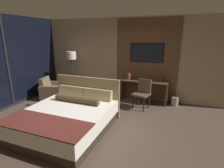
% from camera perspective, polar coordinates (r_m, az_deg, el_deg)
% --- Properties ---
extents(ground_plane, '(16.00, 16.00, 0.00)m').
position_cam_1_polar(ground_plane, '(4.43, -7.21, -14.25)').
color(ground_plane, '#4C3D33').
extents(wall_back_tv_panel, '(7.20, 0.09, 2.80)m').
position_cam_1_polar(wall_back_tv_panel, '(6.26, 4.52, 8.29)').
color(wall_back_tv_panel, tan).
rests_on(wall_back_tv_panel, ground_plane).
extents(wall_left_window, '(0.06, 6.00, 2.80)m').
position_cam_1_polar(wall_left_window, '(6.21, -31.08, 5.33)').
color(wall_left_window, black).
rests_on(wall_left_window, ground_plane).
extents(bed, '(1.92, 2.17, 1.08)m').
position_cam_1_polar(bed, '(4.37, -14.23, -10.50)').
color(bed, '#33281E').
rests_on(bed, ground_plane).
extents(desk, '(1.59, 0.48, 0.74)m').
position_cam_1_polar(desk, '(6.03, 10.30, -1.02)').
color(desk, brown).
rests_on(desk, ground_plane).
extents(tv, '(1.10, 0.04, 0.62)m').
position_cam_1_polar(tv, '(6.00, 11.21, 10.01)').
color(tv, black).
extents(desk_chair, '(0.56, 0.56, 0.90)m').
position_cam_1_polar(desk_chair, '(5.47, 10.03, -2.28)').
color(desk_chair, '#4C3D2D').
rests_on(desk_chair, ground_plane).
extents(armchair_by_window, '(0.98, 1.01, 0.76)m').
position_cam_1_polar(armchair_by_window, '(6.62, -18.56, -2.24)').
color(armchair_by_window, brown).
rests_on(armchair_by_window, ground_plane).
extents(floor_lamp, '(0.34, 0.34, 1.62)m').
position_cam_1_polar(floor_lamp, '(6.73, -13.08, 8.04)').
color(floor_lamp, '#282623').
rests_on(floor_lamp, ground_plane).
extents(vase_tall, '(0.11, 0.11, 0.39)m').
position_cam_1_polar(vase_tall, '(5.87, 15.83, 2.64)').
color(vase_tall, '#333338').
rests_on(vase_tall, desk).
extents(vase_short, '(0.10, 0.10, 0.22)m').
position_cam_1_polar(vase_short, '(5.95, 5.58, 2.49)').
color(vase_short, '#B2563D').
rests_on(vase_short, desk).
extents(book, '(0.26, 0.22, 0.03)m').
position_cam_1_polar(book, '(5.96, 10.43, 1.38)').
color(book, '#332D28').
rests_on(book, desk).
extents(waste_bin, '(0.22, 0.22, 0.28)m').
position_cam_1_polar(waste_bin, '(6.01, 19.82, -5.35)').
color(waste_bin, gray).
rests_on(waste_bin, ground_plane).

